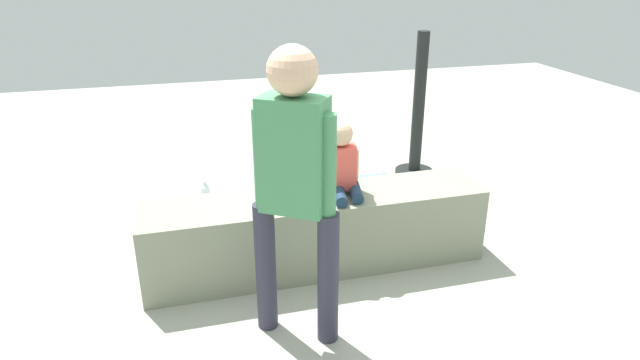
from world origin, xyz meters
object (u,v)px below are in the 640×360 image
object	(u,v)px
water_bottle_near_gift	(206,195)
party_cup_red	(346,217)
cake_plate	(295,202)
child_seated	(341,163)
adult_standing	(294,174)
gift_bag	(374,190)
handbag_brown_canvas	(225,221)
handbag_black_leather	(288,185)

from	to	relation	value
water_bottle_near_gift	party_cup_red	world-z (taller)	water_bottle_near_gift
cake_plate	child_seated	bearing A→B (deg)	15.61
adult_standing	water_bottle_near_gift	size ratio (longest dim) A/B	6.91
adult_standing	gift_bag	bearing A→B (deg)	55.78
gift_bag	handbag_brown_canvas	size ratio (longest dim) A/B	0.86
party_cup_red	handbag_black_leather	world-z (taller)	handbag_black_leather
child_seated	handbag_black_leather	size ratio (longest dim) A/B	1.39
adult_standing	cake_plate	xyz separation A→B (m)	(0.12, 0.57, -0.42)
adult_standing	water_bottle_near_gift	bearing A→B (deg)	101.41
gift_bag	handbag_brown_canvas	world-z (taller)	handbag_brown_canvas
gift_bag	party_cup_red	xyz separation A→B (m)	(-0.33, -0.29, -0.07)
handbag_black_leather	handbag_brown_canvas	bearing A→B (deg)	-137.73
adult_standing	child_seated	bearing A→B (deg)	55.55
adult_standing	handbag_brown_canvas	xyz separation A→B (m)	(-0.27, 1.22, -0.83)
adult_standing	gift_bag	distance (m)	1.97
adult_standing	handbag_brown_canvas	size ratio (longest dim) A/B	4.63
cake_plate	handbag_black_leather	distance (m)	1.27
cake_plate	handbag_brown_canvas	distance (m)	0.86
adult_standing	cake_plate	world-z (taller)	adult_standing
adult_standing	gift_bag	xyz separation A→B (m)	(1.00, 1.47, -0.83)
gift_bag	water_bottle_near_gift	world-z (taller)	gift_bag
gift_bag	adult_standing	bearing A→B (deg)	-124.22
adult_standing	handbag_brown_canvas	world-z (taller)	adult_standing
handbag_brown_canvas	child_seated	bearing A→B (deg)	-38.00
cake_plate	handbag_brown_canvas	xyz separation A→B (m)	(-0.39, 0.65, -0.40)
child_seated	party_cup_red	xyz separation A→B (m)	(0.22, 0.52, -0.67)
child_seated	party_cup_red	bearing A→B (deg)	67.53
gift_bag	child_seated	bearing A→B (deg)	-124.04
water_bottle_near_gift	handbag_brown_canvas	xyz separation A→B (m)	(0.10, -0.57, 0.02)
child_seated	cake_plate	xyz separation A→B (m)	(-0.33, -0.09, -0.19)
water_bottle_near_gift	party_cup_red	xyz separation A→B (m)	(1.03, -0.61, -0.05)
cake_plate	handbag_black_leather	xyz separation A→B (m)	(0.20, 1.19, -0.40)
cake_plate	handbag_brown_canvas	size ratio (longest dim) A/B	0.66
cake_plate	party_cup_red	bearing A→B (deg)	48.43
party_cup_red	handbag_brown_canvas	size ratio (longest dim) A/B	0.30
cake_plate	gift_bag	xyz separation A→B (m)	(0.88, 0.90, -0.40)
water_bottle_near_gift	cake_plate	bearing A→B (deg)	-68.30
party_cup_red	handbag_brown_canvas	world-z (taller)	handbag_brown_canvas
party_cup_red	adult_standing	bearing A→B (deg)	-119.50
child_seated	gift_bag	bearing A→B (deg)	55.96
child_seated	gift_bag	xyz separation A→B (m)	(0.55, 0.81, -0.60)
water_bottle_near_gift	party_cup_red	bearing A→B (deg)	-30.57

